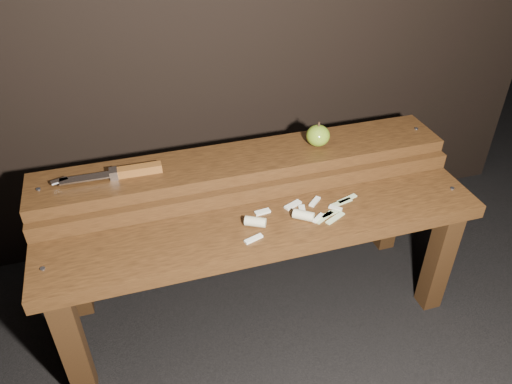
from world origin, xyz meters
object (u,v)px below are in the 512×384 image
object	(u,v)px
bench_front_tier	(269,246)
knife	(126,172)
bench_rear_tier	(246,182)
apple	(318,136)

from	to	relation	value
bench_front_tier	knife	distance (m)	0.44
bench_rear_tier	knife	xyz separation A→B (m)	(-0.33, 0.00, 0.10)
bench_front_tier	apple	world-z (taller)	apple
bench_rear_tier	apple	distance (m)	0.25
knife	apple	bearing A→B (deg)	0.05
apple	bench_rear_tier	bearing A→B (deg)	-178.90
knife	bench_front_tier	bearing A→B (deg)	-34.61
bench_front_tier	apple	bearing A→B (deg)	45.82
bench_front_tier	bench_rear_tier	xyz separation A→B (m)	(0.00, 0.23, 0.06)
bench_rear_tier	knife	distance (m)	0.35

